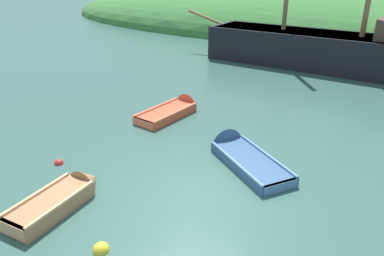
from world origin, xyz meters
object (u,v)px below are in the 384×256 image
object	(u,v)px
buoy_red	(59,164)
rowboat_portside	(175,111)
rowboat_outer_right	(239,155)
rowboat_far	(62,199)
sailing_ship	(323,55)
buoy_yellow	(101,250)

from	to	relation	value
buoy_red	rowboat_portside	bearing A→B (deg)	78.76
rowboat_outer_right	rowboat_far	xyz separation A→B (m)	(-3.28, -4.74, 0.06)
rowboat_portside	rowboat_far	world-z (taller)	rowboat_portside
rowboat_portside	rowboat_far	bearing A→B (deg)	-165.55
sailing_ship	rowboat_portside	distance (m)	11.66
rowboat_outer_right	buoy_red	xyz separation A→B (m)	(-5.05, -3.16, -0.09)
rowboat_outer_right	buoy_red	world-z (taller)	rowboat_outer_right
rowboat_portside	rowboat_far	xyz separation A→B (m)	(0.65, -7.22, 0.04)
rowboat_outer_right	rowboat_far	size ratio (longest dim) A/B	1.30
sailing_ship	rowboat_far	xyz separation A→B (m)	(-3.61, -18.05, -0.68)
buoy_yellow	rowboat_portside	bearing A→B (deg)	108.79
rowboat_outer_right	buoy_yellow	size ratio (longest dim) A/B	9.77
rowboat_far	buoy_red	xyz separation A→B (m)	(-1.77, 1.58, -0.15)
buoy_red	rowboat_outer_right	bearing A→B (deg)	32.03
sailing_ship	rowboat_portside	bearing A→B (deg)	73.95
sailing_ship	rowboat_outer_right	distance (m)	13.33
rowboat_far	buoy_yellow	bearing A→B (deg)	-113.25
buoy_yellow	rowboat_far	bearing A→B (deg)	156.86
buoy_red	buoy_yellow	xyz separation A→B (m)	(3.89, -2.49, 0.00)
sailing_ship	rowboat_outer_right	size ratio (longest dim) A/B	4.43
rowboat_outer_right	rowboat_far	world-z (taller)	rowboat_outer_right
rowboat_portside	buoy_red	xyz separation A→B (m)	(-1.12, -5.64, -0.10)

